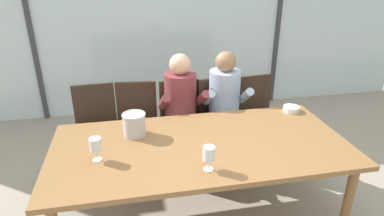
{
  "coord_description": "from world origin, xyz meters",
  "views": [
    {
      "loc": [
        -0.5,
        -2.16,
        2.0
      ],
      "look_at": [
        0.0,
        0.35,
        0.87
      ],
      "focal_mm": 30.83,
      "sensor_mm": 36.0,
      "label": 1
    }
  ],
  "objects_px": {
    "dining_table": "(201,151)",
    "person_maroon_top": "(182,106)",
    "chair_right_of_center": "(220,113)",
    "wine_glass_near_bucket": "(209,154)",
    "chair_left_of_center": "(137,119)",
    "chair_center": "(182,117)",
    "wine_glass_by_left_taster": "(96,146)",
    "chair_near_window_right": "(256,110)",
    "chair_near_curtain": "(96,122)",
    "ice_bucket_primary": "(134,124)",
    "person_pale_blue_shirt": "(226,103)",
    "tasting_bowl": "(291,109)"
  },
  "relations": [
    {
      "from": "dining_table",
      "to": "person_maroon_top",
      "type": "bearing_deg",
      "value": 90.39
    },
    {
      "from": "chair_right_of_center",
      "to": "wine_glass_near_bucket",
      "type": "xyz_separation_m",
      "value": [
        -0.45,
        -1.3,
        0.33
      ]
    },
    {
      "from": "dining_table",
      "to": "wine_glass_near_bucket",
      "type": "bearing_deg",
      "value": -94.32
    },
    {
      "from": "chair_left_of_center",
      "to": "chair_center",
      "type": "xyz_separation_m",
      "value": [
        0.47,
        -0.04,
        0.0
      ]
    },
    {
      "from": "wine_glass_by_left_taster",
      "to": "chair_near_window_right",
      "type": "bearing_deg",
      "value": 32.39
    },
    {
      "from": "chair_left_of_center",
      "to": "chair_right_of_center",
      "type": "xyz_separation_m",
      "value": [
        0.89,
        -0.03,
        0.0
      ]
    },
    {
      "from": "dining_table",
      "to": "chair_near_curtain",
      "type": "bearing_deg",
      "value": 131.48
    },
    {
      "from": "person_maroon_top",
      "to": "wine_glass_by_left_taster",
      "type": "height_order",
      "value": "person_maroon_top"
    },
    {
      "from": "person_maroon_top",
      "to": "ice_bucket_primary",
      "type": "relative_size",
      "value": 6.33
    },
    {
      "from": "person_maroon_top",
      "to": "ice_bucket_primary",
      "type": "xyz_separation_m",
      "value": [
        -0.49,
        -0.58,
        0.13
      ]
    },
    {
      "from": "wine_glass_by_left_taster",
      "to": "dining_table",
      "type": "bearing_deg",
      "value": 6.12
    },
    {
      "from": "dining_table",
      "to": "person_pale_blue_shirt",
      "type": "distance_m",
      "value": 0.94
    },
    {
      "from": "dining_table",
      "to": "person_pale_blue_shirt",
      "type": "xyz_separation_m",
      "value": [
        0.45,
        0.82,
        0.03
      ]
    },
    {
      "from": "chair_right_of_center",
      "to": "ice_bucket_primary",
      "type": "xyz_separation_m",
      "value": [
        -0.92,
        -0.7,
        0.3
      ]
    },
    {
      "from": "wine_glass_near_bucket",
      "to": "dining_table",
      "type": "bearing_deg",
      "value": 85.68
    },
    {
      "from": "chair_right_of_center",
      "to": "dining_table",
      "type": "bearing_deg",
      "value": -122.35
    },
    {
      "from": "chair_near_curtain",
      "to": "wine_glass_by_left_taster",
      "type": "bearing_deg",
      "value": -87.42
    },
    {
      "from": "chair_near_curtain",
      "to": "chair_center",
      "type": "bearing_deg",
      "value": -5.78
    },
    {
      "from": "person_pale_blue_shirt",
      "to": "ice_bucket_primary",
      "type": "height_order",
      "value": "person_pale_blue_shirt"
    },
    {
      "from": "chair_near_curtain",
      "to": "tasting_bowl",
      "type": "bearing_deg",
      "value": -19.75
    },
    {
      "from": "chair_near_curtain",
      "to": "chair_center",
      "type": "height_order",
      "value": "same"
    },
    {
      "from": "wine_glass_near_bucket",
      "to": "chair_center",
      "type": "bearing_deg",
      "value": 88.53
    },
    {
      "from": "person_pale_blue_shirt",
      "to": "wine_glass_by_left_taster",
      "type": "relative_size",
      "value": 6.92
    },
    {
      "from": "chair_center",
      "to": "chair_left_of_center",
      "type": "bearing_deg",
      "value": 173.52
    },
    {
      "from": "chair_center",
      "to": "chair_near_window_right",
      "type": "relative_size",
      "value": 1.0
    },
    {
      "from": "chair_right_of_center",
      "to": "person_pale_blue_shirt",
      "type": "height_order",
      "value": "person_pale_blue_shirt"
    },
    {
      "from": "dining_table",
      "to": "person_pale_blue_shirt",
      "type": "height_order",
      "value": "person_pale_blue_shirt"
    },
    {
      "from": "chair_left_of_center",
      "to": "ice_bucket_primary",
      "type": "bearing_deg",
      "value": -86.86
    },
    {
      "from": "chair_near_curtain",
      "to": "person_maroon_top",
      "type": "distance_m",
      "value": 0.9
    },
    {
      "from": "chair_near_curtain",
      "to": "person_pale_blue_shirt",
      "type": "relative_size",
      "value": 0.73
    },
    {
      "from": "chair_right_of_center",
      "to": "wine_glass_by_left_taster",
      "type": "relative_size",
      "value": 5.09
    },
    {
      "from": "tasting_bowl",
      "to": "dining_table",
      "type": "bearing_deg",
      "value": -156.25
    },
    {
      "from": "dining_table",
      "to": "chair_near_window_right",
      "type": "bearing_deg",
      "value": 48.16
    },
    {
      "from": "dining_table",
      "to": "chair_near_curtain",
      "type": "distance_m",
      "value": 1.32
    },
    {
      "from": "chair_left_of_center",
      "to": "person_pale_blue_shirt",
      "type": "height_order",
      "value": "person_pale_blue_shirt"
    },
    {
      "from": "tasting_bowl",
      "to": "wine_glass_near_bucket",
      "type": "xyz_separation_m",
      "value": [
        -0.99,
        -0.78,
        0.1
      ]
    },
    {
      "from": "dining_table",
      "to": "chair_center",
      "type": "height_order",
      "value": "chair_center"
    },
    {
      "from": "chair_near_window_right",
      "to": "tasting_bowl",
      "type": "relative_size",
      "value": 5.85
    },
    {
      "from": "wine_glass_by_left_taster",
      "to": "wine_glass_near_bucket",
      "type": "bearing_deg",
      "value": -19.78
    },
    {
      "from": "dining_table",
      "to": "wine_glass_near_bucket",
      "type": "xyz_separation_m",
      "value": [
        -0.03,
        -0.35,
        0.18
      ]
    },
    {
      "from": "wine_glass_near_bucket",
      "to": "chair_near_curtain",
      "type": "bearing_deg",
      "value": 122.31
    },
    {
      "from": "person_pale_blue_shirt",
      "to": "wine_glass_by_left_taster",
      "type": "distance_m",
      "value": 1.52
    },
    {
      "from": "chair_center",
      "to": "person_maroon_top",
      "type": "bearing_deg",
      "value": -97.88
    },
    {
      "from": "dining_table",
      "to": "chair_near_window_right",
      "type": "distance_m",
      "value": 1.27
    },
    {
      "from": "chair_right_of_center",
      "to": "ice_bucket_primary",
      "type": "distance_m",
      "value": 1.2
    },
    {
      "from": "dining_table",
      "to": "person_maroon_top",
      "type": "relative_size",
      "value": 1.89
    },
    {
      "from": "dining_table",
      "to": "chair_center",
      "type": "distance_m",
      "value": 0.95
    },
    {
      "from": "chair_near_window_right",
      "to": "tasting_bowl",
      "type": "distance_m",
      "value": 0.58
    },
    {
      "from": "ice_bucket_primary",
      "to": "dining_table",
      "type": "bearing_deg",
      "value": -26.38
    },
    {
      "from": "tasting_bowl",
      "to": "chair_center",
      "type": "bearing_deg",
      "value": 151.82
    }
  ]
}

